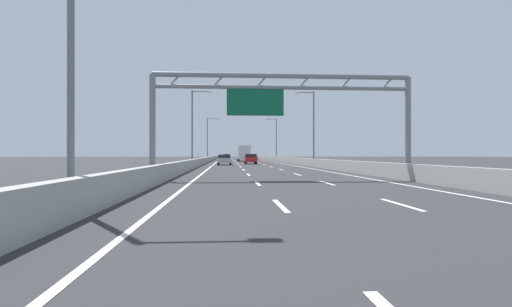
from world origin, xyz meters
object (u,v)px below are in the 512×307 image
(streetlamp_left_mid, at_px, (194,123))
(red_car, at_px, (250,159))
(streetlamp_left_near, at_px, (79,15))
(streetlamp_right_mid, at_px, (312,123))
(streetlamp_right_far, at_px, (275,137))
(black_car, at_px, (227,157))
(streetlamp_left_far, at_px, (208,136))
(box_truck, at_px, (244,153))
(green_car, at_px, (253,157))
(sign_gantry, at_px, (279,99))
(orange_car, at_px, (227,156))
(silver_car, at_px, (224,160))

(streetlamp_left_mid, distance_m, red_car, 13.74)
(red_car, bearing_deg, streetlamp_left_near, -98.62)
(streetlamp_right_mid, bearing_deg, red_car, 124.89)
(streetlamp_right_far, bearing_deg, black_car, 111.05)
(streetlamp_left_far, height_order, black_car, streetlamp_left_far)
(streetlamp_right_mid, relative_size, box_truck, 1.08)
(black_car, bearing_deg, streetlamp_left_far, -98.29)
(green_car, bearing_deg, sign_gantry, -92.58)
(green_car, bearing_deg, box_truck, -99.17)
(red_car, bearing_deg, streetlamp_right_mid, -55.11)
(streetlamp_left_far, height_order, box_truck, streetlamp_left_far)
(streetlamp_right_far, bearing_deg, box_truck, -134.95)
(streetlamp_left_near, relative_size, orange_car, 2.07)
(streetlamp_left_mid, bearing_deg, sign_gantry, -75.19)
(sign_gantry, height_order, red_car, sign_gantry)
(black_car, relative_size, box_truck, 0.53)
(green_car, relative_size, black_car, 1.01)
(streetlamp_left_mid, bearing_deg, streetlamp_left_far, 90.00)
(streetlamp_left_near, relative_size, streetlamp_right_mid, 1.00)
(streetlamp_left_far, bearing_deg, streetlamp_right_mid, -69.58)
(streetlamp_left_far, distance_m, red_car, 30.99)
(streetlamp_right_far, bearing_deg, silver_car, -107.58)
(green_car, height_order, box_truck, box_truck)
(streetlamp_left_near, xyz_separation_m, black_car, (4.10, 108.33, -4.66))
(streetlamp_right_far, relative_size, silver_car, 2.16)
(streetlamp_right_far, relative_size, box_truck, 1.08)
(sign_gantry, xyz_separation_m, streetlamp_right_mid, (7.69, 27.39, 0.57))
(streetlamp_right_mid, relative_size, streetlamp_right_far, 1.00)
(streetlamp_right_far, height_order, black_car, streetlamp_right_far)
(green_car, height_order, red_car, red_car)
(sign_gantry, relative_size, green_car, 3.36)
(streetlamp_left_far, height_order, silver_car, streetlamp_left_far)
(orange_car, bearing_deg, streetlamp_left_far, -96.01)
(sign_gantry, height_order, box_truck, sign_gantry)
(sign_gantry, bearing_deg, silver_car, 96.17)
(streetlamp_right_mid, distance_m, streetlamp_right_far, 40.10)
(red_car, bearing_deg, sign_gantry, -90.63)
(streetlamp_left_near, bearing_deg, box_truck, 84.09)
(green_car, relative_size, silver_car, 1.07)
(red_car, bearing_deg, orange_car, 93.10)
(streetlamp_right_far, distance_m, black_car, 30.51)
(streetlamp_left_mid, bearing_deg, orange_car, 87.07)
(streetlamp_left_mid, relative_size, box_truck, 1.08)
(black_car, bearing_deg, streetlamp_left_mid, -93.44)
(sign_gantry, height_order, streetlamp_left_mid, streetlamp_left_mid)
(box_truck, bearing_deg, black_car, 95.53)
(silver_car, bearing_deg, sign_gantry, -83.83)
(green_car, bearing_deg, black_car, 114.57)
(black_car, bearing_deg, streetlamp_left_near, -92.17)
(streetlamp_left_far, xyz_separation_m, black_car, (4.10, 28.14, -4.66))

